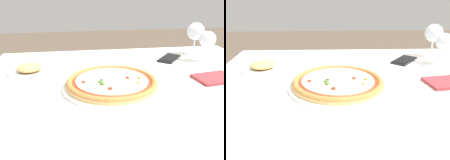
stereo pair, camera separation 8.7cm
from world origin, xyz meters
TOP-DOWN VIEW (x-y plane):
  - dining_table at (0.00, 0.00)m, footprint 1.18×1.03m
  - pizza_plate at (-0.10, -0.00)m, footprint 0.35×0.35m
  - fork at (-0.36, -0.29)m, footprint 0.03×0.17m
  - wine_glass_far_left at (0.37, 0.36)m, footprint 0.09×0.09m
  - wine_glass_far_right at (0.37, 0.24)m, footprint 0.07×0.07m
  - cell_phone at (0.22, 0.29)m, footprint 0.15×0.16m
  - side_plate at (-0.41, 0.19)m, footprint 0.18×0.18m
  - napkin_folded at (0.30, 0.02)m, footprint 0.17×0.13m

SIDE VIEW (x-z plane):
  - dining_table at x=0.00m, z-range 0.28..1.03m
  - fork at x=-0.36m, z-range 0.75..0.75m
  - cell_phone at x=0.22m, z-range 0.75..0.76m
  - napkin_folded at x=0.30m, z-range 0.75..0.76m
  - side_plate at x=-0.41m, z-range 0.74..0.78m
  - pizza_plate at x=-0.10m, z-range 0.74..0.78m
  - wine_glass_far_right at x=0.37m, z-range 0.77..0.92m
  - wine_glass_far_left at x=0.37m, z-range 0.78..0.94m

